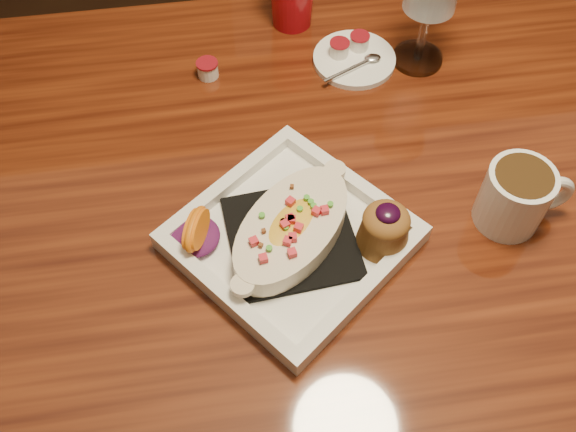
{
  "coord_description": "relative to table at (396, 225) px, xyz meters",
  "views": [
    {
      "loc": [
        -0.24,
        -0.51,
        1.46
      ],
      "look_at": [
        -0.17,
        -0.04,
        0.77
      ],
      "focal_mm": 40.0,
      "sensor_mm": 36.0,
      "label": 1
    }
  ],
  "objects": [
    {
      "name": "floor",
      "position": [
        0.0,
        0.0,
        -0.65
      ],
      "size": [
        7.0,
        7.0,
        0.0
      ],
      "primitive_type": "plane",
      "color": "black",
      "rests_on": "ground"
    },
    {
      "name": "table",
      "position": [
        0.0,
        0.0,
        0.0
      ],
      "size": [
        1.5,
        0.9,
        0.75
      ],
      "color": "maroon",
      "rests_on": "floor"
    },
    {
      "name": "chair_far",
      "position": [
        -0.0,
        0.63,
        -0.15
      ],
      "size": [
        0.42,
        0.42,
        0.93
      ],
      "rotation": [
        0.0,
        0.0,
        3.14
      ],
      "color": "black",
      "rests_on": "floor"
    },
    {
      "name": "plate",
      "position": [
        -0.16,
        -0.07,
        0.12
      ],
      "size": [
        0.36,
        0.36,
        0.08
      ],
      "rotation": [
        0.0,
        0.0,
        0.67
      ],
      "color": "white",
      "rests_on": "table"
    },
    {
      "name": "coffee_mug",
      "position": [
        0.12,
        -0.07,
        0.15
      ],
      "size": [
        0.12,
        0.09,
        0.09
      ],
      "rotation": [
        0.0,
        0.0,
        -0.03
      ],
      "color": "white",
      "rests_on": "table"
    },
    {
      "name": "saucer",
      "position": [
        -0.02,
        0.26,
        0.11
      ],
      "size": [
        0.13,
        0.13,
        0.09
      ],
      "color": "white",
      "rests_on": "table"
    },
    {
      "name": "creamer_loose",
      "position": [
        -0.25,
        0.26,
        0.11
      ],
      "size": [
        0.03,
        0.03,
        0.03
      ],
      "color": "white",
      "rests_on": "table"
    }
  ]
}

